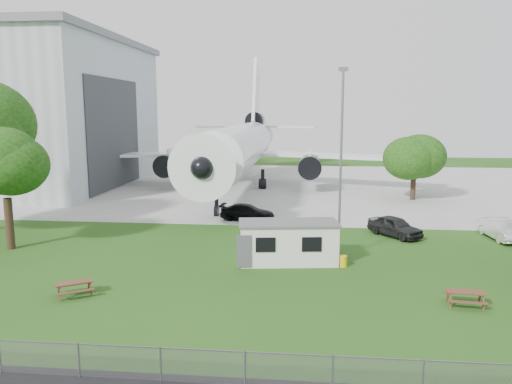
# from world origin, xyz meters

# --- Properties ---
(ground) EXTENTS (160.00, 160.00, 0.00)m
(ground) POSITION_xyz_m (0.00, 0.00, 0.00)
(ground) COLOR #2F5D1A
(concrete_apron) EXTENTS (120.00, 46.00, 0.03)m
(concrete_apron) POSITION_xyz_m (0.00, 38.00, 0.01)
(concrete_apron) COLOR #B7B7B2
(concrete_apron) RESTS_ON ground
(airliner) EXTENTS (46.36, 47.73, 17.69)m
(airliner) POSITION_xyz_m (-2.00, 35.86, 5.27)
(airliner) COLOR white
(airliner) RESTS_ON ground
(site_cabin) EXTENTS (6.90, 3.50, 2.62)m
(site_cabin) POSITION_xyz_m (4.99, 5.09, 1.31)
(site_cabin) COLOR silver
(site_cabin) RESTS_ON ground
(picnic_west) EXTENTS (2.32, 2.23, 0.76)m
(picnic_west) POSITION_xyz_m (-5.82, -1.83, 0.00)
(picnic_west) COLOR brown
(picnic_west) RESTS_ON ground
(picnic_east) EXTENTS (1.93, 1.66, 0.76)m
(picnic_east) POSITION_xyz_m (13.90, -1.24, 0.00)
(picnic_east) COLOR brown
(picnic_east) RESTS_ON ground
(fence) EXTENTS (58.00, 0.04, 1.30)m
(fence) POSITION_xyz_m (0.00, -9.50, 0.00)
(fence) COLOR gray
(fence) RESTS_ON ground
(lamp_mast) EXTENTS (0.16, 0.16, 12.00)m
(lamp_mast) POSITION_xyz_m (8.20, 6.20, 6.00)
(lamp_mast) COLOR slate
(lamp_mast) RESTS_ON ground
(tree_west_small) EXTENTS (6.12, 6.12, 9.22)m
(tree_west_small) POSITION_xyz_m (-14.31, 6.32, 6.14)
(tree_west_small) COLOR #382619
(tree_west_small) RESTS_ON ground
(tree_far_apron) EXTENTS (6.02, 6.02, 7.33)m
(tree_far_apron) POSITION_xyz_m (17.52, 28.73, 4.31)
(tree_far_apron) COLOR #382619
(tree_far_apron) RESTS_ON ground
(car_ne_hatch) EXTENTS (4.21, 4.64, 1.53)m
(car_ne_hatch) POSITION_xyz_m (12.85, 12.47, 0.77)
(car_ne_hatch) COLOR black
(car_ne_hatch) RESTS_ON ground
(car_ne_sedan) EXTENTS (2.12, 4.73, 1.51)m
(car_ne_sedan) POSITION_xyz_m (20.52, 12.36, 0.75)
(car_ne_sedan) COLOR silver
(car_ne_sedan) RESTS_ON ground
(car_apron_van) EXTENTS (4.92, 2.31, 1.39)m
(car_apron_van) POSITION_xyz_m (1.00, 17.07, 0.69)
(car_apron_van) COLOR black
(car_apron_van) RESTS_ON ground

